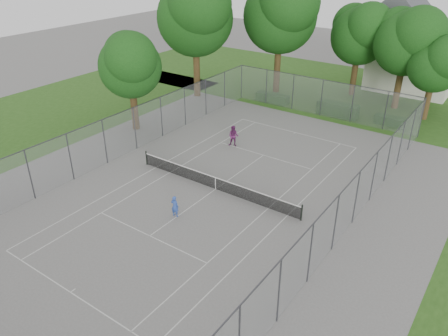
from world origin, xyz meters
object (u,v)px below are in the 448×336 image
Objects in this scene: woman_player at (234,136)px; girl_player at (175,206)px; tennis_net at (215,183)px; house at (416,51)px.

girl_player is at bearing -95.31° from woman_player.
tennis_net is 1.21× the size of house.
house is at bearing 52.16° from woman_player.
house is at bearing -105.00° from girl_player.
woman_player is at bearing -82.15° from girl_player.
house is 7.60× the size of girl_player.
tennis_net is 30.92m from house.
girl_player is 0.80× the size of woman_player.
woman_player is (-2.76, 10.47, 0.17)m from girl_player.
woman_player is (-2.90, 6.47, 0.36)m from tennis_net.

